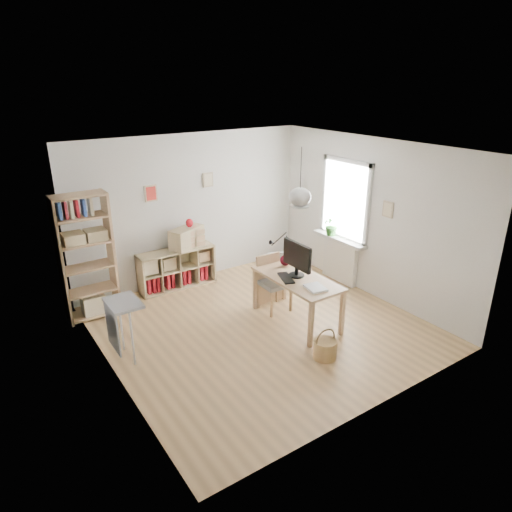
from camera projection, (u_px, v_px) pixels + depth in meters
ground at (262, 326)px, 7.03m from camera, size 4.50×4.50×0.00m
room_shell at (300, 197)px, 6.47m from camera, size 4.50×4.50×4.50m
window_unit at (346, 200)px, 8.09m from camera, size 0.07×1.16×1.46m
radiator at (340, 260)px, 8.49m from camera, size 0.10×0.80×0.80m
windowsill at (339, 239)px, 8.31m from camera, size 0.22×1.20×0.06m
desk at (297, 283)px, 6.96m from camera, size 0.70×1.50×0.75m
cube_shelf at (175, 271)px, 8.28m from camera, size 1.40×0.38×0.72m
tall_bookshelf at (85, 253)px, 6.96m from camera, size 0.80×0.38×2.00m
side_table at (119, 315)px, 6.00m from camera, size 0.40×0.55×0.85m
chair at (273, 279)px, 7.41m from camera, size 0.45×0.45×0.91m
wicker_basket at (325, 348)px, 6.21m from camera, size 0.33×0.32×0.45m
storage_chest at (283, 276)px, 8.36m from camera, size 0.75×0.78×0.58m
monitor at (297, 257)px, 6.87m from camera, size 0.25×0.62×0.54m
keyboard at (286, 278)px, 6.88m from camera, size 0.29×0.44×0.02m
task_lamp at (278, 246)px, 7.29m from camera, size 0.43×0.16×0.46m
yarn_ball at (285, 260)px, 7.34m from camera, size 0.17×0.17×0.17m
paper_tray at (315, 288)px, 6.55m from camera, size 0.30×0.35×0.03m
drawer_chest at (187, 238)px, 8.16m from camera, size 0.72×0.54×0.37m
red_vase at (189, 223)px, 8.10m from camera, size 0.13×0.13×0.16m
potted_plant at (332, 225)px, 8.36m from camera, size 0.43×0.40×0.38m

